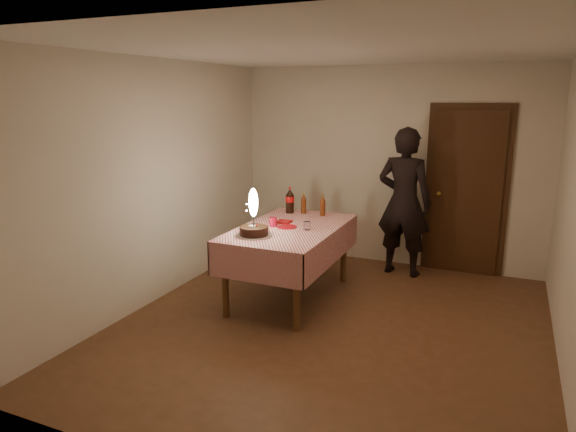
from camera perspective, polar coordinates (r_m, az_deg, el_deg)
The scene contains 12 objects.
ground at distance 5.16m, azimuth 4.70°, elevation -12.17°, with size 4.00×4.50×0.01m, color brown.
room_shell at distance 4.76m, azimuth 5.76°, elevation 6.46°, with size 4.04×4.54×2.62m.
dining_table at distance 5.61m, azimuth 0.20°, elevation -2.28°, with size 1.02×1.72×0.82m.
birthday_cake at distance 5.22m, azimuth -3.83°, elevation -0.98°, with size 0.37×0.37×0.49m.
red_plate at distance 5.56m, azimuth -0.13°, elevation -1.21°, with size 0.22×0.22×0.01m, color red.
red_cup at distance 5.59m, azimuth -1.66°, elevation -0.66°, with size 0.08×0.08×0.10m, color #B50C2A.
clear_cup at distance 5.45m, azimuth 2.10°, elevation -1.08°, with size 0.07×0.07×0.09m, color silver.
napkin_stack at distance 5.77m, azimuth -0.47°, elevation -0.63°, with size 0.15×0.15×0.02m, color #AC1317.
cola_bottle at distance 6.22m, azimuth 0.20°, elevation 1.74°, with size 0.10×0.10×0.32m.
amber_bottle_left at distance 6.20m, azimuth 1.75°, elevation 1.37°, with size 0.06×0.06×0.25m.
amber_bottle_right at distance 6.09m, azimuth 3.88°, elevation 1.13°, with size 0.06×0.06×0.25m.
photographer at distance 6.51m, azimuth 12.77°, elevation 1.53°, with size 0.72×0.52×1.85m.
Camera 1 is at (1.48, -4.42, 2.21)m, focal length 32.00 mm.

